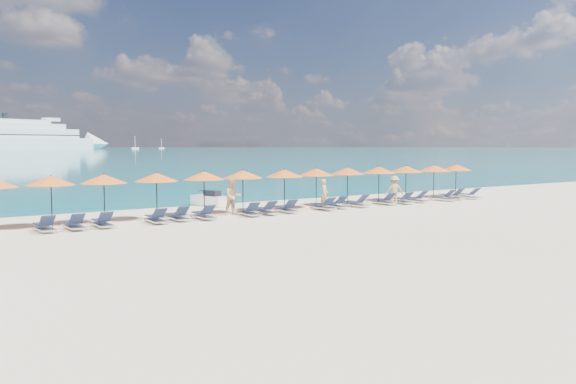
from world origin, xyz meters
TOP-DOWN VIEW (x-y plane):
  - ground at (0.00, 0.00)m, footprint 1400.00×1400.00m
  - cruise_ship at (79.71, 537.84)m, footprint 137.82×57.49m
  - sailboat_near at (152.93, 496.69)m, footprint 6.62×2.21m
  - sailboat_far at (202.79, 561.69)m, footprint 5.85×1.95m
  - jetski at (-1.22, 9.47)m, footprint 1.55×2.61m
  - beachgoer_a at (3.25, 4.29)m, footprint 0.73×0.70m
  - beachgoer_b at (-2.17, 4.79)m, footprint 0.91×0.54m
  - beachgoer_c at (8.48, 4.24)m, footprint 1.21×1.00m
  - umbrella_2 at (-10.67, 5.41)m, footprint 2.10×2.10m
  - umbrella_3 at (-8.44, 5.34)m, footprint 2.10×2.10m
  - umbrella_4 at (-5.96, 5.37)m, footprint 2.10×2.10m
  - umbrella_5 at (-3.46, 5.42)m, footprint 2.10×2.10m
  - umbrella_6 at (-1.24, 5.44)m, footprint 2.10×2.10m
  - umbrella_7 at (1.22, 5.20)m, footprint 2.10×2.10m
  - umbrella_8 at (3.51, 5.42)m, footprint 2.10×2.10m
  - umbrella_9 at (5.86, 5.48)m, footprint 2.10×2.10m
  - umbrella_10 at (8.34, 5.46)m, footprint 2.10×2.10m
  - umbrella_11 at (10.69, 5.49)m, footprint 2.10×2.10m
  - umbrella_12 at (13.10, 5.34)m, footprint 2.10×2.10m
  - umbrella_13 at (15.44, 5.46)m, footprint 2.10×2.10m
  - lounger_3 at (-11.23, 4.03)m, footprint 0.72×1.73m
  - lounger_4 at (-10.08, 4.00)m, footprint 0.69×1.72m
  - lounger_5 at (-8.92, 3.99)m, footprint 0.65×1.71m
  - lounger_6 at (-6.52, 3.99)m, footprint 0.65×1.71m
  - lounger_7 at (-5.38, 4.20)m, footprint 0.63×1.70m
  - lounger_8 at (-4.16, 4.03)m, footprint 0.66×1.71m
  - lounger_9 at (-1.70, 3.98)m, footprint 0.79×1.75m
  - lounger_10 at (-0.72, 4.04)m, footprint 0.62×1.70m
  - lounger_11 at (0.61, 4.11)m, footprint 0.74×1.74m
  - lounger_12 at (2.95, 4.00)m, footprint 0.68×1.72m
  - lounger_13 at (4.07, 4.30)m, footprint 0.68×1.72m
  - lounger_14 at (5.47, 4.20)m, footprint 0.78×1.75m
  - lounger_15 at (7.74, 4.31)m, footprint 0.78×1.75m
  - lounger_16 at (8.91, 4.07)m, footprint 0.77×1.75m
  - lounger_17 at (10.18, 4.16)m, footprint 0.79×1.75m
  - lounger_18 at (12.48, 3.96)m, footprint 0.77×1.75m
  - lounger_19 at (13.62, 4.21)m, footprint 0.65×1.71m
  - lounger_20 at (14.93, 3.99)m, footprint 0.66×1.72m

SIDE VIEW (x-z plane):
  - ground at x=0.00m, z-range 0.00..0.00m
  - lounger_3 at x=-11.23m, z-range -0.09..0.56m
  - lounger_4 at x=-10.08m, z-range -0.09..0.56m
  - lounger_5 at x=-8.92m, z-range -0.09..0.56m
  - lounger_6 at x=-6.52m, z-range -0.09..0.56m
  - lounger_7 at x=-5.38m, z-range -0.09..0.56m
  - lounger_8 at x=-4.16m, z-range -0.09..0.56m
  - lounger_9 at x=-1.70m, z-range -0.09..0.56m
  - lounger_10 at x=-0.72m, z-range -0.09..0.56m
  - lounger_11 at x=0.61m, z-range -0.09..0.56m
  - lounger_12 at x=2.95m, z-range -0.09..0.56m
  - lounger_13 at x=4.07m, z-range -0.09..0.56m
  - lounger_14 at x=5.47m, z-range -0.09..0.56m
  - lounger_15 at x=7.74m, z-range -0.09..0.56m
  - lounger_16 at x=8.91m, z-range -0.09..0.56m
  - lounger_17 at x=10.18m, z-range -0.09..0.56m
  - lounger_18 at x=12.48m, z-range -0.09..0.56m
  - lounger_19 at x=13.62m, z-range -0.09..0.56m
  - lounger_20 at x=14.93m, z-range -0.09..0.56m
  - jetski at x=-1.22m, z-range -0.08..0.80m
  - beachgoer_a at x=3.25m, z-range 0.00..1.68m
  - beachgoer_c at x=8.48m, z-range 0.00..1.70m
  - beachgoer_b at x=-2.17m, z-range 0.00..1.86m
  - sailboat_far at x=202.79m, z-range -4.27..6.47m
  - sailboat_near at x=152.93m, z-range -4.82..7.32m
  - umbrella_2 at x=-10.67m, z-range 0.88..3.16m
  - umbrella_3 at x=-8.44m, z-range 0.88..3.16m
  - umbrella_4 at x=-5.96m, z-range 0.88..3.16m
  - umbrella_5 at x=-3.46m, z-range 0.88..3.16m
  - umbrella_6 at x=-1.24m, z-range 0.88..3.16m
  - umbrella_7 at x=1.22m, z-range 0.88..3.16m
  - umbrella_8 at x=3.51m, z-range 0.88..3.16m
  - umbrella_9 at x=5.86m, z-range 0.88..3.16m
  - umbrella_10 at x=8.34m, z-range 0.88..3.16m
  - umbrella_11 at x=10.69m, z-range 0.88..3.16m
  - umbrella_12 at x=13.10m, z-range 0.88..3.16m
  - umbrella_13 at x=15.44m, z-range 0.88..3.16m
  - cruise_ship at x=79.71m, z-range -9.14..28.99m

